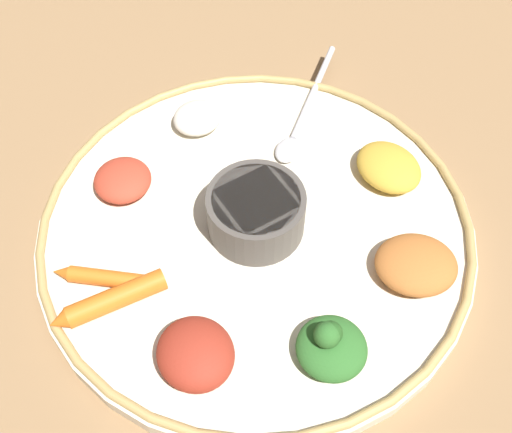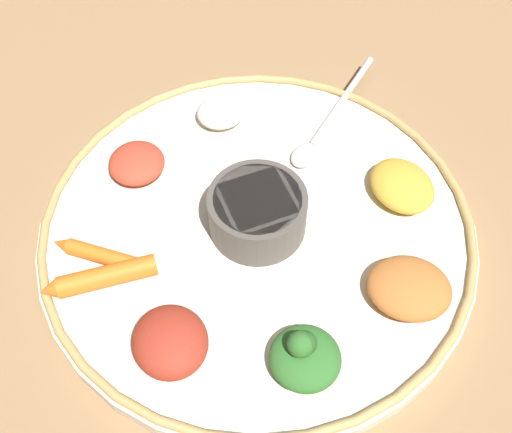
% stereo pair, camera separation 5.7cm
% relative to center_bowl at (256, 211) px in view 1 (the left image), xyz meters
% --- Properties ---
extents(ground_plane, '(2.40, 2.40, 0.00)m').
position_rel_center_bowl_xyz_m(ground_plane, '(0.00, 0.00, -0.04)').
color(ground_plane, olive).
extents(platter, '(0.40, 0.40, 0.02)m').
position_rel_center_bowl_xyz_m(platter, '(0.00, 0.00, -0.03)').
color(platter, beige).
rests_on(platter, ground_plane).
extents(platter_rim, '(0.40, 0.40, 0.01)m').
position_rel_center_bowl_xyz_m(platter_rim, '(0.00, 0.00, -0.02)').
color(platter_rim, tan).
rests_on(platter_rim, platter).
extents(center_bowl, '(0.09, 0.09, 0.04)m').
position_rel_center_bowl_xyz_m(center_bowl, '(0.00, 0.00, 0.00)').
color(center_bowl, '#4C4742').
rests_on(center_bowl, platter).
extents(spoon, '(0.10, 0.16, 0.01)m').
position_rel_center_bowl_xyz_m(spoon, '(-0.07, -0.12, -0.02)').
color(spoon, silver).
rests_on(spoon, platter).
extents(greens_pile, '(0.07, 0.07, 0.04)m').
position_rel_center_bowl_xyz_m(greens_pile, '(-0.04, 0.13, -0.01)').
color(greens_pile, '#2D6628').
rests_on(greens_pile, platter).
extents(carrot_near_spoon, '(0.08, 0.04, 0.01)m').
position_rel_center_bowl_xyz_m(carrot_near_spoon, '(0.14, 0.04, -0.02)').
color(carrot_near_spoon, orange).
rests_on(carrot_near_spoon, platter).
extents(carrot_outer, '(0.10, 0.05, 0.02)m').
position_rel_center_bowl_xyz_m(carrot_outer, '(0.13, 0.06, -0.01)').
color(carrot_outer, orange).
rests_on(carrot_outer, platter).
extents(mound_berbere_red, '(0.06, 0.06, 0.02)m').
position_rel_center_bowl_xyz_m(mound_berbere_red, '(0.12, -0.07, -0.01)').
color(mound_berbere_red, '#B73D28').
rests_on(mound_berbere_red, platter).
extents(mound_beet, '(0.08, 0.08, 0.03)m').
position_rel_center_bowl_xyz_m(mound_beet, '(0.07, 0.12, -0.01)').
color(mound_beet, maroon).
rests_on(mound_beet, platter).
extents(mound_rice_white, '(0.06, 0.06, 0.02)m').
position_rel_center_bowl_xyz_m(mound_rice_white, '(0.04, -0.13, -0.01)').
color(mound_rice_white, silver).
rests_on(mound_rice_white, platter).
extents(mound_chickpea, '(0.08, 0.08, 0.03)m').
position_rel_center_bowl_xyz_m(mound_chickpea, '(-0.13, 0.07, -0.01)').
color(mound_chickpea, '#B2662D').
rests_on(mound_chickpea, platter).
extents(mound_lentil_yellow, '(0.08, 0.09, 0.02)m').
position_rel_center_bowl_xyz_m(mound_lentil_yellow, '(-0.14, -0.04, -0.01)').
color(mound_lentil_yellow, gold).
rests_on(mound_lentil_yellow, platter).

